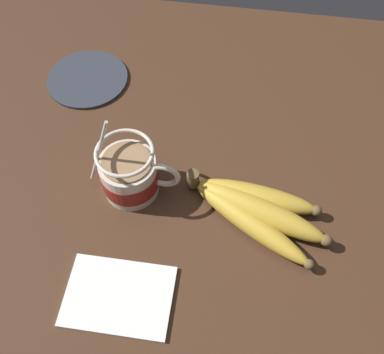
% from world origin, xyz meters
% --- Properties ---
extents(table, '(1.08, 1.08, 0.03)m').
position_xyz_m(table, '(0.00, 0.00, 0.01)').
color(table, '#422819').
rests_on(table, ground).
extents(coffee_mug, '(0.15, 0.09, 0.17)m').
position_xyz_m(coffee_mug, '(-0.02, 0.04, 0.07)').
color(coffee_mug, beige).
rests_on(coffee_mug, table).
extents(banana_bunch, '(0.23, 0.15, 0.04)m').
position_xyz_m(banana_bunch, '(0.18, 0.02, 0.05)').
color(banana_bunch, brown).
rests_on(banana_bunch, table).
extents(napkin, '(0.15, 0.11, 0.01)m').
position_xyz_m(napkin, '(0.00, -0.14, 0.03)').
color(napkin, white).
rests_on(napkin, table).
extents(small_plate, '(0.16, 0.16, 0.01)m').
position_xyz_m(small_plate, '(-0.16, 0.27, 0.03)').
color(small_plate, '#333842').
rests_on(small_plate, table).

